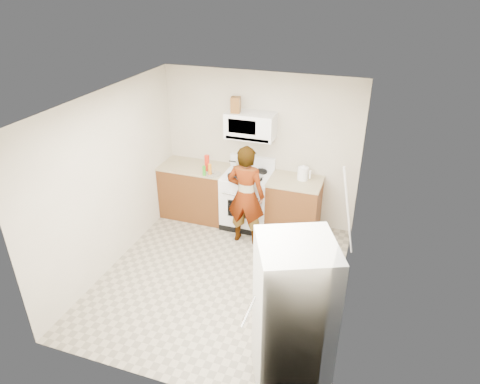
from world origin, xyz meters
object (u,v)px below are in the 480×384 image
at_px(gas_range, 247,198).
at_px(kettle, 303,173).
at_px(fridge, 292,317).
at_px(microwave, 251,125).
at_px(saucepan, 243,165).
at_px(person, 246,196).

relative_size(gas_range, kettle, 5.64).
distance_m(fridge, kettle, 2.94).
bearing_deg(microwave, fridge, -65.03).
xyz_separation_m(gas_range, saucepan, (-0.13, 0.14, 0.53)).
xyz_separation_m(person, saucepan, (-0.26, 0.62, 0.21)).
distance_m(person, saucepan, 0.70).
height_order(microwave, kettle, microwave).
bearing_deg(fridge, microwave, 91.32).
bearing_deg(gas_range, fridge, -64.04).
bearing_deg(person, gas_range, -75.17).
height_order(microwave, person, microwave).
distance_m(gas_range, person, 0.59).
relative_size(person, kettle, 8.02).
relative_size(microwave, person, 0.47).
xyz_separation_m(microwave, person, (0.13, -0.61, -0.90)).
distance_m(microwave, kettle, 1.10).
relative_size(gas_range, fridge, 0.66).
distance_m(gas_range, microwave, 1.22).
bearing_deg(saucepan, microwave, -3.42).
distance_m(microwave, fridge, 3.35).
height_order(gas_range, saucepan, gas_range).
bearing_deg(saucepan, fridge, -63.04).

